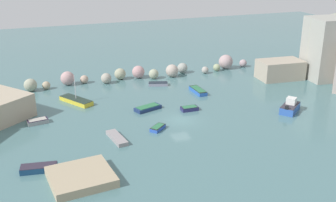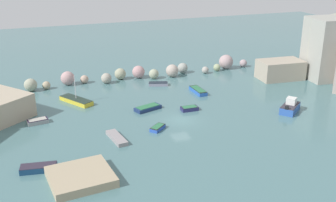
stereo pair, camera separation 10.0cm
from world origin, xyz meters
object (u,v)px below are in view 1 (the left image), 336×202
(moored_boat_4, at_px, (290,107))
(moored_boat_8, at_px, (148,108))
(moored_boat_3, at_px, (189,108))
(moored_boat_9, at_px, (158,84))
(moored_boat_6, at_px, (117,138))
(moored_boat_5, at_px, (38,121))
(stone_dock, at_px, (81,177))
(moored_boat_7, at_px, (39,168))
(moored_boat_0, at_px, (76,100))
(moored_boat_1, at_px, (198,91))
(moored_boat_2, at_px, (158,128))

(moored_boat_4, bearing_deg, moored_boat_8, 118.74)
(moored_boat_3, xyz_separation_m, moored_boat_4, (13.33, -5.34, 0.38))
(moored_boat_3, bearing_deg, moored_boat_9, -87.16)
(moored_boat_8, bearing_deg, moored_boat_6, 32.82)
(moored_boat_5, bearing_deg, moored_boat_8, -10.90)
(stone_dock, distance_m, moored_boat_5, 16.80)
(stone_dock, height_order, moored_boat_7, stone_dock)
(moored_boat_0, distance_m, moored_boat_8, 11.35)
(moored_boat_0, xyz_separation_m, moored_boat_5, (-5.99, -6.17, -0.04))
(moored_boat_8, bearing_deg, moored_boat_5, -19.80)
(moored_boat_4, distance_m, moored_boat_5, 35.08)
(moored_boat_4, bearing_deg, moored_boat_3, 119.06)
(stone_dock, xyz_separation_m, moored_boat_5, (-3.14, 16.51, -0.13))
(moored_boat_1, distance_m, moored_boat_5, 25.48)
(moored_boat_2, bearing_deg, moored_boat_6, -30.28)
(moored_boat_7, distance_m, moored_boat_8, 20.41)
(moored_boat_3, bearing_deg, moored_boat_1, -122.49)
(stone_dock, xyz_separation_m, moored_boat_1, (22.02, 20.49, -0.10))
(moored_boat_6, bearing_deg, moored_boat_2, -87.27)
(moored_boat_3, bearing_deg, moored_boat_5, -6.75)
(moored_boat_0, xyz_separation_m, moored_boat_2, (8.37, -13.64, -0.08))
(moored_boat_1, height_order, moored_boat_4, moored_boat_4)
(stone_dock, bearing_deg, moored_boat_9, 56.85)
(moored_boat_8, bearing_deg, moored_boat_0, -53.55)
(moored_boat_5, relative_size, moored_boat_9, 0.82)
(moored_boat_5, height_order, moored_boat_8, moored_boat_5)
(moored_boat_0, distance_m, moored_boat_3, 17.28)
(moored_boat_4, xyz_separation_m, moored_boat_5, (-34.15, 8.03, -0.37))
(moored_boat_3, distance_m, moored_boat_8, 6.01)
(moored_boat_6, xyz_separation_m, moored_boat_9, (11.62, 18.35, 0.02))
(moored_boat_1, relative_size, moored_boat_3, 1.72)
(moored_boat_9, bearing_deg, moored_boat_1, -32.45)
(moored_boat_6, bearing_deg, stone_dock, 136.87)
(moored_boat_6, distance_m, moored_boat_8, 10.50)
(moored_boat_0, bearing_deg, moored_boat_1, -127.49)
(moored_boat_2, height_order, moored_boat_4, moored_boat_4)
(stone_dock, xyz_separation_m, moored_boat_9, (17.19, 26.31, -0.19))
(moored_boat_0, distance_m, moored_boat_5, 8.60)
(moored_boat_1, distance_m, moored_boat_3, 7.96)
(moored_boat_4, relative_size, moored_boat_9, 1.25)
(stone_dock, xyz_separation_m, moored_boat_6, (5.57, 7.96, -0.20))
(moored_boat_5, distance_m, moored_boat_7, 13.05)
(stone_dock, bearing_deg, moored_boat_4, 15.29)
(stone_dock, height_order, moored_boat_2, stone_dock)
(stone_dock, xyz_separation_m, moored_boat_3, (17.68, 13.82, -0.14))
(moored_boat_7, bearing_deg, stone_dock, -33.17)
(moored_boat_4, bearing_deg, moored_boat_6, 142.06)
(moored_boat_6, xyz_separation_m, moored_boat_7, (-9.42, -4.49, 0.10))
(moored_boat_9, bearing_deg, moored_boat_4, -34.35)
(moored_boat_3, height_order, moored_boat_4, moored_boat_4)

